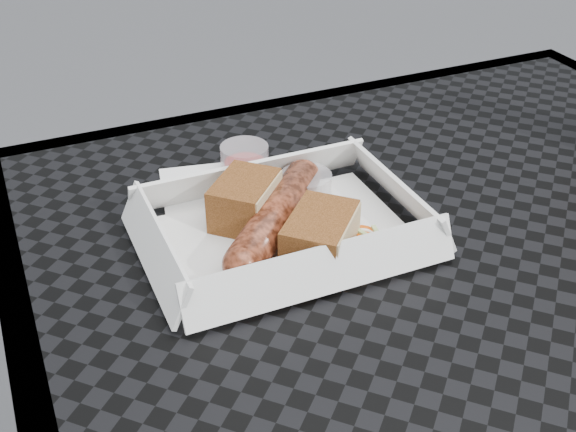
# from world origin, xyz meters

# --- Properties ---
(patio_table) EXTENTS (0.80, 0.80, 0.74)m
(patio_table) POSITION_xyz_m (0.00, 0.00, 0.67)
(patio_table) COLOR black
(patio_table) RESTS_ON ground
(food_tray) EXTENTS (0.22, 0.15, 0.00)m
(food_tray) POSITION_xyz_m (-0.15, 0.11, 0.75)
(food_tray) COLOR white
(food_tray) RESTS_ON patio_table
(bratwurst) EXTENTS (0.14, 0.14, 0.03)m
(bratwurst) POSITION_xyz_m (-0.16, 0.12, 0.77)
(bratwurst) COLOR brown
(bratwurst) RESTS_ON food_tray
(bread_near) EXTENTS (0.08, 0.08, 0.04)m
(bread_near) POSITION_xyz_m (-0.18, 0.15, 0.77)
(bread_near) COLOR brown
(bread_near) RESTS_ON food_tray
(bread_far) EXTENTS (0.09, 0.09, 0.04)m
(bread_far) POSITION_xyz_m (-0.14, 0.07, 0.77)
(bread_far) COLOR brown
(bread_far) RESTS_ON food_tray
(veg_garnish) EXTENTS (0.03, 0.03, 0.00)m
(veg_garnish) POSITION_xyz_m (-0.09, 0.07, 0.75)
(veg_garnish) COLOR #F0530A
(veg_garnish) RESTS_ON food_tray
(napkin) EXTENTS (0.14, 0.14, 0.00)m
(napkin) POSITION_xyz_m (-0.18, 0.21, 0.75)
(napkin) COLOR white
(napkin) RESTS_ON patio_table
(condiment_cup_sauce) EXTENTS (0.05, 0.05, 0.03)m
(condiment_cup_sauce) POSITION_xyz_m (-0.14, 0.24, 0.76)
(condiment_cup_sauce) COLOR maroon
(condiment_cup_sauce) RESTS_ON patio_table
(condiment_cup_empty) EXTENTS (0.05, 0.05, 0.03)m
(condiment_cup_empty) POSITION_xyz_m (-0.11, 0.16, 0.76)
(condiment_cup_empty) COLOR silver
(condiment_cup_empty) RESTS_ON patio_table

